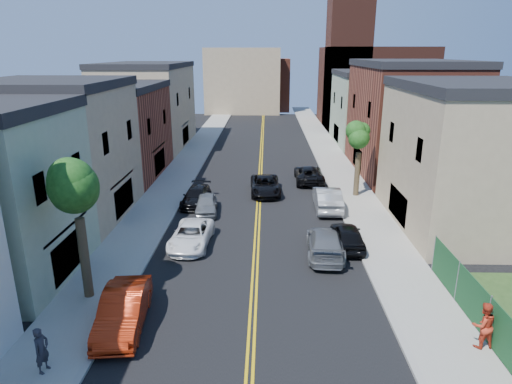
# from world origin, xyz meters

# --- Properties ---
(sidewalk_left) EXTENTS (3.20, 100.00, 0.15)m
(sidewalk_left) POSITION_xyz_m (-7.90, 40.00, 0.07)
(sidewalk_left) COLOR gray
(sidewalk_left) RESTS_ON ground
(sidewalk_right) EXTENTS (3.20, 100.00, 0.15)m
(sidewalk_right) POSITION_xyz_m (7.90, 40.00, 0.07)
(sidewalk_right) COLOR gray
(sidewalk_right) RESTS_ON ground
(curb_left) EXTENTS (0.30, 100.00, 0.15)m
(curb_left) POSITION_xyz_m (-6.15, 40.00, 0.07)
(curb_left) COLOR gray
(curb_left) RESTS_ON ground
(curb_right) EXTENTS (0.30, 100.00, 0.15)m
(curb_right) POSITION_xyz_m (6.15, 40.00, 0.07)
(curb_right) COLOR gray
(curb_right) RESTS_ON ground
(bldg_left_tan_near) EXTENTS (9.00, 10.00, 9.00)m
(bldg_left_tan_near) POSITION_xyz_m (-14.00, 25.00, 4.50)
(bldg_left_tan_near) COLOR #998466
(bldg_left_tan_near) RESTS_ON ground
(bldg_left_brick) EXTENTS (9.00, 12.00, 8.00)m
(bldg_left_brick) POSITION_xyz_m (-14.00, 36.00, 4.00)
(bldg_left_brick) COLOR brown
(bldg_left_brick) RESTS_ON ground
(bldg_left_tan_far) EXTENTS (9.00, 16.00, 9.50)m
(bldg_left_tan_far) POSITION_xyz_m (-14.00, 50.00, 4.75)
(bldg_left_tan_far) COLOR #998466
(bldg_left_tan_far) RESTS_ON ground
(bldg_right_tan) EXTENTS (9.00, 12.00, 9.00)m
(bldg_right_tan) POSITION_xyz_m (14.00, 24.00, 4.50)
(bldg_right_tan) COLOR #998466
(bldg_right_tan) RESTS_ON ground
(bldg_right_brick) EXTENTS (9.00, 14.00, 10.00)m
(bldg_right_brick) POSITION_xyz_m (14.00, 38.00, 5.00)
(bldg_right_brick) COLOR brown
(bldg_right_brick) RESTS_ON ground
(bldg_right_palegrn) EXTENTS (9.00, 12.00, 8.50)m
(bldg_right_palegrn) POSITION_xyz_m (14.00, 52.00, 4.25)
(bldg_right_palegrn) COLOR gray
(bldg_right_palegrn) RESTS_ON ground
(church) EXTENTS (16.20, 14.20, 22.60)m
(church) POSITION_xyz_m (16.33, 67.07, 7.24)
(church) COLOR #4C2319
(church) RESTS_ON ground
(backdrop_left) EXTENTS (14.00, 8.00, 12.00)m
(backdrop_left) POSITION_xyz_m (-4.00, 82.00, 6.00)
(backdrop_left) COLOR #998466
(backdrop_left) RESTS_ON ground
(backdrop_center) EXTENTS (10.00, 8.00, 10.00)m
(backdrop_center) POSITION_xyz_m (0.00, 86.00, 5.00)
(backdrop_center) COLOR brown
(backdrop_center) RESTS_ON ground
(fence_right) EXTENTS (0.04, 15.00, 1.90)m
(fence_right) POSITION_xyz_m (9.50, 9.50, 1.10)
(fence_right) COLOR #143F1E
(fence_right) RESTS_ON sidewalk_right
(tree_left_mid) EXTENTS (5.20, 5.20, 9.29)m
(tree_left_mid) POSITION_xyz_m (-7.88, 14.01, 6.58)
(tree_left_mid) COLOR #362A1B
(tree_left_mid) RESTS_ON sidewalk_left
(tree_right_far) EXTENTS (4.40, 4.40, 8.03)m
(tree_right_far) POSITION_xyz_m (7.92, 30.01, 5.76)
(tree_right_far) COLOR #362A1B
(tree_right_far) RESTS_ON sidewalk_right
(red_sedan) EXTENTS (2.21, 5.09, 1.63)m
(red_sedan) POSITION_xyz_m (-5.50, 11.77, 0.81)
(red_sedan) COLOR #B2270B
(red_sedan) RESTS_ON ground
(white_pickup) EXTENTS (2.45, 4.94, 1.35)m
(white_pickup) POSITION_xyz_m (-3.97, 20.16, 0.67)
(white_pickup) COLOR white
(white_pickup) RESTS_ON ground
(grey_car_left) EXTENTS (1.92, 4.04, 1.33)m
(grey_car_left) POSITION_xyz_m (-3.80, 25.92, 0.67)
(grey_car_left) COLOR slate
(grey_car_left) RESTS_ON ground
(black_car_left) EXTENTS (2.09, 4.63, 1.32)m
(black_car_left) POSITION_xyz_m (-4.83, 27.81, 0.66)
(black_car_left) COLOR black
(black_car_left) RESTS_ON ground
(grey_car_right) EXTENTS (2.48, 5.32, 1.50)m
(grey_car_right) POSITION_xyz_m (4.03, 19.06, 0.75)
(grey_car_right) COLOR slate
(grey_car_right) RESTS_ON ground
(black_car_right) EXTENTS (1.73, 4.28, 1.46)m
(black_car_right) POSITION_xyz_m (5.50, 20.21, 0.73)
(black_car_right) COLOR black
(black_car_right) RESTS_ON ground
(silver_car_right) EXTENTS (1.89, 5.23, 1.72)m
(silver_car_right) POSITION_xyz_m (5.15, 26.92, 0.86)
(silver_car_right) COLOR #9A9DA1
(silver_car_right) RESTS_ON ground
(dark_car_right_far) EXTENTS (2.46, 5.30, 1.47)m
(dark_car_right_far) POSITION_xyz_m (4.44, 34.24, 0.74)
(dark_car_right_far) COLOR black
(dark_car_right_far) RESTS_ON ground
(black_suv_lane) EXTENTS (2.63, 5.27, 1.43)m
(black_suv_lane) POSITION_xyz_m (0.50, 30.67, 0.72)
(black_suv_lane) COLOR black
(black_suv_lane) RESTS_ON ground
(pedestrian_left) EXTENTS (0.57, 0.73, 1.78)m
(pedestrian_left) POSITION_xyz_m (-7.52, 8.75, 1.04)
(pedestrian_left) COLOR #25242C
(pedestrian_left) RESTS_ON sidewalk_left
(pedestrian_right) EXTENTS (1.03, 0.85, 1.94)m
(pedestrian_right) POSITION_xyz_m (9.10, 10.54, 1.12)
(pedestrian_right) COLOR #B8311C
(pedestrian_right) RESTS_ON sidewalk_right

